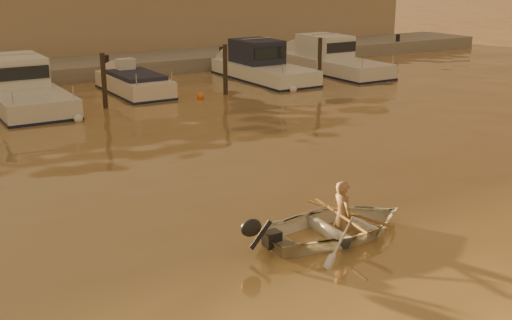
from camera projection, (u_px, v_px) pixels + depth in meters
ground_plane at (354, 238)px, 12.25m from camera, size 160.00×160.00×0.00m
dinghy at (338, 226)px, 12.27m from camera, size 3.14×2.27×0.64m
person at (342, 216)px, 12.26m from camera, size 0.34×0.51×1.39m
outboard_motor at (271, 238)px, 11.52m from camera, size 0.91×0.42×0.70m
oar_port at (349, 213)px, 12.33m from camera, size 0.45×2.07×0.13m
oar_starboard at (340, 215)px, 12.23m from camera, size 0.47×2.07×0.13m
moored_boat_2 at (21, 88)px, 23.80m from camera, size 2.42×8.07×1.75m
moored_boat_3 at (134, 88)px, 26.13m from camera, size 1.79×5.28×0.95m
moored_boat_4 at (264, 66)px, 29.13m from camera, size 2.20×6.80×1.75m
moored_boat_5 at (333, 60)px, 31.11m from camera, size 2.23×7.49×1.75m
piling_2 at (104, 84)px, 23.15m from camera, size 0.18×0.18×2.20m
piling_3 at (225, 72)px, 25.65m from camera, size 0.18×0.18×2.20m
piling_4 at (320, 63)px, 28.00m from camera, size 0.18×0.18×2.20m
fender_c at (78, 119)px, 21.32m from camera, size 0.30×0.30×0.30m
fender_d at (200, 96)px, 25.03m from camera, size 0.30×0.30×0.30m
fender_e at (293, 89)px, 26.45m from camera, size 0.30×0.30×0.30m
quay at (55, 74)px, 29.76m from camera, size 52.00×4.00×1.00m
waterfront_building at (23, 17)px, 33.59m from camera, size 46.00×7.00×4.80m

